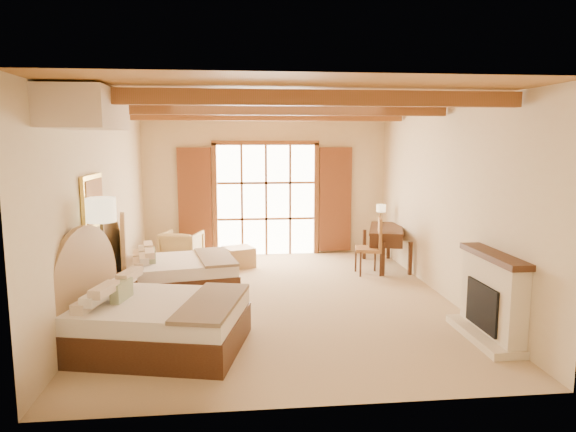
{
  "coord_description": "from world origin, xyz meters",
  "views": [
    {
      "loc": [
        -0.73,
        -8.16,
        2.59
      ],
      "look_at": [
        0.16,
        0.2,
        1.36
      ],
      "focal_mm": 32.0,
      "sensor_mm": 36.0,
      "label": 1
    }
  ],
  "objects": [
    {
      "name": "floor",
      "position": [
        0.0,
        0.0,
        0.0
      ],
      "size": [
        7.0,
        7.0,
        0.0
      ],
      "primitive_type": "plane",
      "color": "tan",
      "rests_on": "ground"
    },
    {
      "name": "wall_back",
      "position": [
        0.0,
        3.5,
        1.6
      ],
      "size": [
        5.5,
        0.0,
        5.5
      ],
      "primitive_type": "plane",
      "rotation": [
        1.57,
        0.0,
        0.0
      ],
      "color": "beige",
      "rests_on": "ground"
    },
    {
      "name": "wall_left",
      "position": [
        -2.75,
        0.0,
        1.6
      ],
      "size": [
        0.0,
        7.0,
        7.0
      ],
      "primitive_type": "plane",
      "rotation": [
        1.57,
        0.0,
        1.57
      ],
      "color": "beige",
      "rests_on": "ground"
    },
    {
      "name": "wall_right",
      "position": [
        2.75,
        0.0,
        1.6
      ],
      "size": [
        0.0,
        7.0,
        7.0
      ],
      "primitive_type": "plane",
      "rotation": [
        1.57,
        0.0,
        -1.57
      ],
      "color": "beige",
      "rests_on": "ground"
    },
    {
      "name": "ceiling",
      "position": [
        0.0,
        0.0,
        3.2
      ],
      "size": [
        7.0,
        7.0,
        0.0
      ],
      "primitive_type": "plane",
      "rotation": [
        3.14,
        0.0,
        0.0
      ],
      "color": "#A76F39",
      "rests_on": "ground"
    },
    {
      "name": "ceiling_beams",
      "position": [
        0.0,
        0.0,
        3.08
      ],
      "size": [
        5.39,
        4.6,
        0.18
      ],
      "primitive_type": null,
      "color": "brown",
      "rests_on": "ceiling"
    },
    {
      "name": "french_doors",
      "position": [
        0.0,
        3.44,
        1.25
      ],
      "size": [
        3.95,
        0.08,
        2.6
      ],
      "color": "white",
      "rests_on": "ground"
    },
    {
      "name": "fireplace",
      "position": [
        2.6,
        -2.0,
        0.51
      ],
      "size": [
        0.46,
        1.4,
        1.16
      ],
      "color": "beige",
      "rests_on": "ground"
    },
    {
      "name": "painting",
      "position": [
        -2.7,
        -0.75,
        1.75
      ],
      "size": [
        0.06,
        0.95,
        0.75
      ],
      "color": "#E1BD4D",
      "rests_on": "wall_left"
    },
    {
      "name": "canopy_valance",
      "position": [
        -2.4,
        -2.0,
        2.95
      ],
      "size": [
        0.7,
        1.4,
        0.45
      ],
      "primitive_type": "cube",
      "color": "beige",
      "rests_on": "ceiling"
    },
    {
      "name": "bed_near",
      "position": [
        -1.84,
        -1.86,
        0.41
      ],
      "size": [
        2.37,
        1.97,
        1.35
      ],
      "rotation": [
        0.0,
        0.0,
        -0.23
      ],
      "color": "#442B19",
      "rests_on": "floor"
    },
    {
      "name": "bed_far",
      "position": [
        -1.84,
        0.6,
        0.38
      ],
      "size": [
        2.14,
        1.76,
        1.24
      ],
      "rotation": [
        0.0,
        0.0,
        0.19
      ],
      "color": "#442B19",
      "rests_on": "floor"
    },
    {
      "name": "nightstand",
      "position": [
        -2.42,
        -0.66,
        0.31
      ],
      "size": [
        0.61,
        0.61,
        0.62
      ],
      "primitive_type": "cube",
      "rotation": [
        0.0,
        0.0,
        0.2
      ],
      "color": "#442B19",
      "rests_on": "floor"
    },
    {
      "name": "floor_lamp",
      "position": [
        -2.5,
        -1.15,
        1.57
      ],
      "size": [
        0.39,
        0.39,
        1.84
      ],
      "color": "#3A301A",
      "rests_on": "floor"
    },
    {
      "name": "armchair",
      "position": [
        -1.84,
        2.61,
        0.36
      ],
      "size": [
        0.94,
        0.96,
        0.72
      ],
      "primitive_type": "imported",
      "rotation": [
        0.0,
        0.0,
        -3.4
      ],
      "color": "tan",
      "rests_on": "floor"
    },
    {
      "name": "ottoman",
      "position": [
        -0.64,
        2.34,
        0.2
      ],
      "size": [
        0.72,
        0.72,
        0.4
      ],
      "primitive_type": "cube",
      "rotation": [
        0.0,
        0.0,
        0.37
      ],
      "color": "#9D7E4F",
      "rests_on": "floor"
    },
    {
      "name": "desk",
      "position": [
        2.4,
        2.0,
        0.44
      ],
      "size": [
        1.08,
        1.65,
        0.82
      ],
      "rotation": [
        0.0,
        0.0,
        -0.3
      ],
      "color": "#442B19",
      "rests_on": "floor"
    },
    {
      "name": "desk_chair",
      "position": [
        1.9,
        1.44,
        0.35
      ],
      "size": [
        0.59,
        0.59,
        1.12
      ],
      "rotation": [
        0.0,
        0.0,
        -0.22
      ],
      "color": "olive",
      "rests_on": "floor"
    },
    {
      "name": "desk_lamp",
      "position": [
        2.44,
        2.58,
        1.13
      ],
      "size": [
        0.2,
        0.2,
        0.41
      ],
      "color": "#3A301A",
      "rests_on": "desk"
    }
  ]
}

